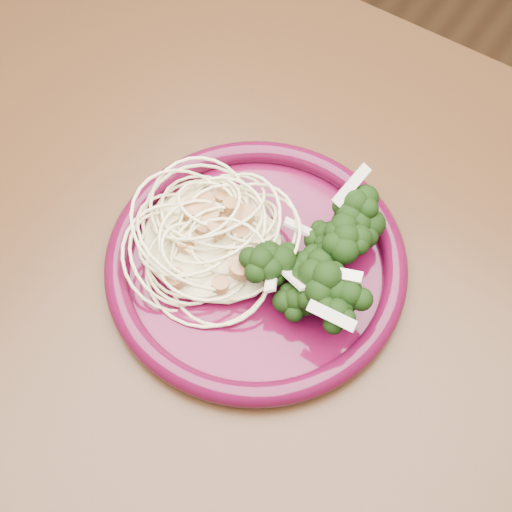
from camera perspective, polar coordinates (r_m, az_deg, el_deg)
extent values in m
plane|color=brown|center=(1.30, -1.24, -19.55)|extent=(3.50, 3.50, 0.00)
cube|color=#472814|center=(0.60, -2.54, -6.02)|extent=(1.20, 0.80, 0.04)
cylinder|color=#472814|center=(1.29, -12.96, 11.69)|extent=(0.06, 0.06, 0.71)
cylinder|color=#4B0722|center=(0.61, 0.00, -0.83)|extent=(0.29, 0.29, 0.01)
torus|color=#4B0622|center=(0.60, 0.00, -0.43)|extent=(0.29, 0.29, 0.02)
ellipsoid|color=#F6E8AD|center=(0.60, -3.54, 1.43)|extent=(0.14, 0.13, 0.03)
ellipsoid|color=black|center=(0.57, 4.53, -1.38)|extent=(0.10, 0.15, 0.05)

